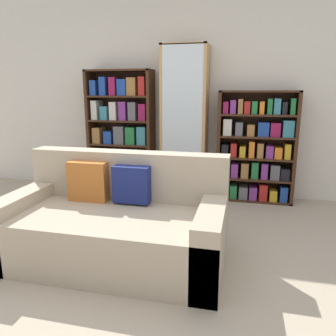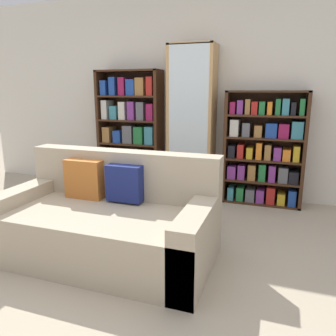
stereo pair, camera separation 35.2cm
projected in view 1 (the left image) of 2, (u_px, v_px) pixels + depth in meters
name	position (u px, v px, depth m)	size (l,w,h in m)	color
ground_plane	(112.00, 284.00, 2.46)	(16.00, 16.00, 0.00)	tan
wall_back	(178.00, 96.00, 4.50)	(6.69, 0.06, 2.70)	silver
couch	(116.00, 224.00, 2.80)	(1.84, 0.96, 0.88)	tan
bookshelf_left	(122.00, 134.00, 4.59)	(0.92, 0.32, 1.69)	#3D2314
display_cabinet	(185.00, 124.00, 4.34)	(0.59, 0.36, 1.99)	tan
bookshelf_right	(256.00, 149.00, 4.22)	(0.98, 0.32, 1.42)	#3D2314
wine_bottle	(210.00, 210.00, 3.56)	(0.08, 0.08, 0.37)	black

